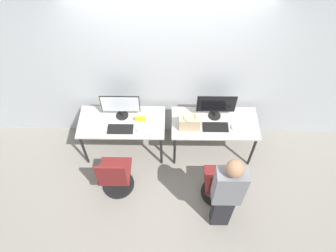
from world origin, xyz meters
TOP-DOWN VIEW (x-y plane):
  - ground_plane at (0.00, 0.00)m, footprint 20.00×20.00m
  - wall_back at (0.00, 0.73)m, footprint 12.00×0.05m
  - desk_left at (-0.69, 0.30)m, footprint 1.27×0.61m
  - monitor_left at (-0.69, 0.42)m, footprint 0.56×0.19m
  - keyboard_left at (-0.69, 0.16)m, footprint 0.37×0.17m
  - mouse_left at (-0.43, 0.16)m, footprint 0.06×0.09m
  - office_chair_left at (-0.75, -0.40)m, footprint 0.48×0.48m
  - desk_right at (0.69, 0.30)m, footprint 1.27×0.61m
  - monitor_right at (0.69, 0.44)m, footprint 0.56×0.19m
  - keyboard_right at (0.69, 0.22)m, footprint 0.37×0.17m
  - mouse_right at (0.94, 0.21)m, footprint 0.06×0.09m
  - office_chair_right at (0.74, -0.52)m, footprint 0.48×0.48m
  - person_right at (0.73, -0.88)m, footprint 0.36×0.21m
  - handbag at (0.31, 0.21)m, footprint 0.30×0.18m
  - placard_left at (-0.41, 0.33)m, footprint 0.16×0.03m

SIDE VIEW (x-z plane):
  - ground_plane at x=0.00m, z-range 0.00..0.00m
  - office_chair_left at x=-0.75m, z-range -0.08..0.80m
  - office_chair_right at x=0.74m, z-range -0.08..0.80m
  - desk_left at x=-0.69m, z-range 0.28..1.01m
  - desk_right at x=0.69m, z-range 0.28..1.01m
  - keyboard_left at x=-0.69m, z-range 0.73..0.75m
  - keyboard_right at x=0.69m, z-range 0.73..0.75m
  - mouse_left at x=-0.43m, z-range 0.73..0.76m
  - mouse_right at x=0.94m, z-range 0.73..0.76m
  - placard_left at x=-0.41m, z-range 0.73..0.81m
  - handbag at x=0.31m, z-range 0.72..0.96m
  - person_right at x=0.73m, z-range 0.07..1.63m
  - monitor_left at x=-0.69m, z-range 0.75..1.17m
  - monitor_right at x=0.69m, z-range 0.75..1.17m
  - wall_back at x=0.00m, z-range 0.00..2.80m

